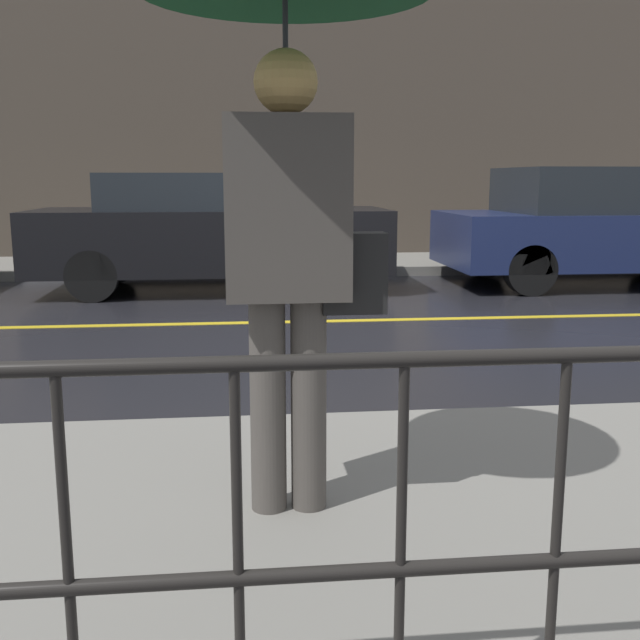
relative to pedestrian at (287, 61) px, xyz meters
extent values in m
plane|color=black|center=(0.89, 4.57, -1.81)|extent=(80.00, 80.00, 0.00)
cube|color=gray|center=(0.89, -0.15, -1.74)|extent=(28.00, 2.65, 0.14)
cube|color=gray|center=(0.89, 9.04, -1.74)|extent=(28.00, 2.15, 0.14)
cube|color=gold|center=(0.89, 4.57, -1.81)|extent=(25.20, 0.12, 0.01)
cube|color=#4C4238|center=(0.89, 10.26, 0.88)|extent=(28.00, 0.30, 5.38)
cylinder|color=black|center=(-0.56, -1.22, -1.23)|extent=(0.02, 0.02, 0.89)
cylinder|color=black|center=(-0.20, -1.22, -1.23)|extent=(0.02, 0.02, 0.89)
cylinder|color=black|center=(0.17, -1.22, -1.23)|extent=(0.02, 0.02, 0.89)
cylinder|color=black|center=(0.53, -1.22, -1.23)|extent=(0.02, 0.02, 0.89)
cylinder|color=#4C4742|center=(-0.08, 0.00, -1.26)|extent=(0.14, 0.14, 0.83)
cylinder|color=#4C4742|center=(0.07, 0.00, -1.26)|extent=(0.14, 0.14, 0.83)
cube|color=#47423D|center=(-0.01, 0.00, -0.51)|extent=(0.45, 0.27, 0.66)
sphere|color=tan|center=(-0.01, 0.00, -0.07)|extent=(0.23, 0.23, 0.23)
cylinder|color=#262628|center=(-0.01, 0.00, -0.15)|extent=(0.02, 0.02, 0.74)
cube|color=black|center=(0.24, 0.00, -0.75)|extent=(0.24, 0.12, 0.30)
cube|color=black|center=(-0.52, 6.86, -1.17)|extent=(4.40, 1.75, 0.77)
cube|color=#1E2328|center=(-0.69, 6.86, -0.56)|extent=(2.29, 1.61, 0.44)
cylinder|color=black|center=(0.85, 7.63, -1.51)|extent=(0.61, 0.22, 0.61)
cylinder|color=black|center=(0.85, 6.09, -1.51)|extent=(0.61, 0.22, 0.61)
cylinder|color=black|center=(-1.88, 7.63, -1.51)|extent=(0.61, 0.22, 0.61)
cylinder|color=black|center=(-1.88, 6.09, -1.51)|extent=(0.61, 0.22, 0.61)
cube|color=#19234C|center=(4.64, 6.86, -1.20)|extent=(4.15, 1.94, 0.70)
cube|color=#1E2328|center=(4.47, 6.86, -0.55)|extent=(2.16, 1.79, 0.58)
cylinder|color=black|center=(3.35, 7.72, -1.50)|extent=(0.63, 0.22, 0.63)
cylinder|color=black|center=(3.35, 6.00, -1.50)|extent=(0.63, 0.22, 0.63)
camera|label=1|loc=(-0.18, -2.75, -0.41)|focal=42.00mm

